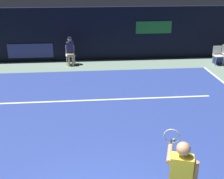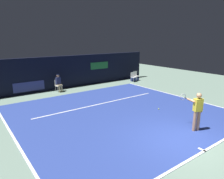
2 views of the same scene
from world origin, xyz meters
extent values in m
plane|color=slate|center=(0.00, 4.08, 0.00)|extent=(32.51, 32.51, 0.00)
cube|color=navy|center=(0.00, 4.08, 0.01)|extent=(10.78, 10.17, 0.01)
cube|color=white|center=(0.00, 5.86, 0.01)|extent=(8.41, 0.10, 0.01)
cube|color=black|center=(0.00, 11.13, 1.30)|extent=(16.31, 0.30, 2.60)
cube|color=navy|center=(-2.85, 10.97, 0.55)|extent=(2.20, 0.04, 0.70)
cube|color=#1E6B2D|center=(3.26, 10.97, 1.60)|extent=(1.80, 0.04, 0.60)
cube|color=yellow|center=(1.29, 0.22, 1.20)|extent=(0.41, 0.33, 0.56)
sphere|color=tan|center=(1.29, 0.22, 1.62)|extent=(0.22, 0.22, 0.22)
cylinder|color=tan|center=(1.17, 0.49, 1.35)|extent=(0.25, 0.50, 0.09)
cylinder|color=tan|center=(1.50, 0.17, 1.12)|extent=(0.09, 0.09, 0.56)
cylinder|color=black|center=(1.27, 0.78, 1.35)|extent=(0.13, 0.29, 0.03)
torus|color=#B2B2B7|center=(1.36, 1.04, 1.35)|extent=(0.30, 0.12, 0.30)
cube|color=white|center=(-0.88, 10.28, 0.46)|extent=(0.47, 0.44, 0.04)
cube|color=white|center=(-0.90, 10.48, 0.69)|extent=(0.42, 0.07, 0.42)
cylinder|color=#B2B2B7|center=(-1.06, 10.09, 0.23)|extent=(0.03, 0.03, 0.46)
cylinder|color=#B2B2B7|center=(-0.68, 10.13, 0.23)|extent=(0.03, 0.03, 0.46)
cylinder|color=#B2B2B7|center=(-1.09, 10.43, 0.23)|extent=(0.03, 0.03, 0.46)
cylinder|color=#B2B2B7|center=(-0.71, 10.47, 0.23)|extent=(0.03, 0.03, 0.46)
cube|color=tan|center=(-0.88, 10.20, 0.50)|extent=(0.35, 0.43, 0.14)
cylinder|color=tan|center=(-0.95, 10.01, 0.23)|extent=(0.11, 0.11, 0.46)
cylinder|color=tan|center=(-0.77, 10.03, 0.23)|extent=(0.11, 0.11, 0.46)
cube|color=#23284C|center=(-0.89, 10.32, 0.83)|extent=(0.36, 0.25, 0.52)
sphere|color=tan|center=(-0.89, 10.32, 1.21)|extent=(0.20, 0.20, 0.20)
cylinder|color=#141933|center=(-0.89, 10.32, 1.30)|extent=(0.19, 0.19, 0.04)
cylinder|color=#B2B2B7|center=(6.50, 9.66, 0.22)|extent=(0.03, 0.03, 0.44)
cylinder|color=#B2B2B7|center=(6.52, 10.00, 0.22)|extent=(0.03, 0.03, 0.44)
cube|color=white|center=(6.15, 9.59, 0.44)|extent=(0.46, 0.42, 0.04)
cube|color=white|center=(6.14, 9.79, 0.67)|extent=(0.42, 0.05, 0.42)
cylinder|color=#B2B2B7|center=(5.97, 9.41, 0.22)|extent=(0.03, 0.03, 0.44)
cylinder|color=#B2B2B7|center=(6.34, 9.43, 0.22)|extent=(0.03, 0.03, 0.44)
cylinder|color=#B2B2B7|center=(5.96, 9.75, 0.22)|extent=(0.03, 0.03, 0.44)
cylinder|color=#B2B2B7|center=(6.33, 9.77, 0.22)|extent=(0.03, 0.03, 0.44)
sphere|color=#CCE033|center=(2.08, 3.02, 0.05)|extent=(0.07, 0.07, 0.07)
cube|color=navy|center=(6.49, 9.82, 0.16)|extent=(0.85, 0.36, 0.32)
camera|label=1|loc=(-0.17, -3.56, 4.16)|focal=47.42mm
camera|label=2|loc=(-6.68, -4.33, 4.00)|focal=33.07mm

